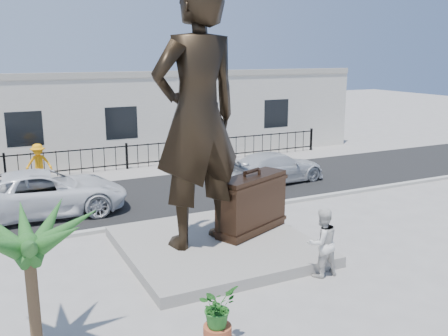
{
  "coord_description": "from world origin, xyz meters",
  "views": [
    {
      "loc": [
        -6.28,
        -10.76,
        5.59
      ],
      "look_at": [
        0.0,
        2.0,
        2.3
      ],
      "focal_mm": 40.0,
      "sensor_mm": 36.0,
      "label": 1
    }
  ],
  "objects_px": {
    "statue": "(197,117)",
    "suitcase": "(252,204)",
    "car_white": "(44,193)",
    "tourist": "(322,243)"
  },
  "relations": [
    {
      "from": "statue",
      "to": "tourist",
      "type": "distance_m",
      "value": 4.65
    },
    {
      "from": "statue",
      "to": "tourist",
      "type": "xyz_separation_m",
      "value": [
        2.22,
        -2.77,
        -3.01
      ]
    },
    {
      "from": "statue",
      "to": "car_white",
      "type": "bearing_deg",
      "value": -66.39
    },
    {
      "from": "tourist",
      "to": "car_white",
      "type": "relative_size",
      "value": 0.31
    },
    {
      "from": "tourist",
      "to": "car_white",
      "type": "bearing_deg",
      "value": -54.6
    },
    {
      "from": "tourist",
      "to": "suitcase",
      "type": "bearing_deg",
      "value": -81.33
    },
    {
      "from": "statue",
      "to": "car_white",
      "type": "relative_size",
      "value": 1.26
    },
    {
      "from": "statue",
      "to": "suitcase",
      "type": "xyz_separation_m",
      "value": [
        1.81,
        0.16,
        -2.73
      ]
    },
    {
      "from": "car_white",
      "to": "suitcase",
      "type": "bearing_deg",
      "value": -133.09
    },
    {
      "from": "statue",
      "to": "suitcase",
      "type": "relative_size",
      "value": 2.91
    }
  ]
}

